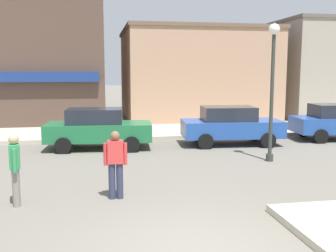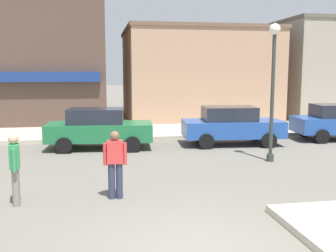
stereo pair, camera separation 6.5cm
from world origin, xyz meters
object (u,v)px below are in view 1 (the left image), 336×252
(parked_car_nearest, at_px, (98,128))
(pedestrian_crossing_near, at_px, (15,167))
(lamp_post, at_px, (273,72))
(parked_car_second, at_px, (231,125))
(pedestrian_crossing_far, at_px, (116,163))

(parked_car_nearest, relative_size, pedestrian_crossing_near, 2.56)
(lamp_post, distance_m, pedestrian_crossing_near, 8.34)
(parked_car_nearest, height_order, pedestrian_crossing_near, pedestrian_crossing_near)
(parked_car_second, relative_size, pedestrian_crossing_far, 2.56)
(pedestrian_crossing_far, bearing_deg, parked_car_second, 51.03)
(pedestrian_crossing_near, xyz_separation_m, pedestrian_crossing_far, (2.21, 0.08, 0.00))
(lamp_post, height_order, pedestrian_crossing_near, lamp_post)
(parked_car_nearest, distance_m, parked_car_second, 5.33)
(parked_car_second, bearing_deg, lamp_post, -84.58)
(pedestrian_crossing_near, height_order, pedestrian_crossing_far, same)
(lamp_post, bearing_deg, parked_car_second, 95.42)
(pedestrian_crossing_near, bearing_deg, lamp_post, 22.63)
(parked_car_nearest, bearing_deg, lamp_post, -29.50)
(parked_car_nearest, relative_size, pedestrian_crossing_far, 2.56)
(parked_car_second, height_order, pedestrian_crossing_near, pedestrian_crossing_near)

